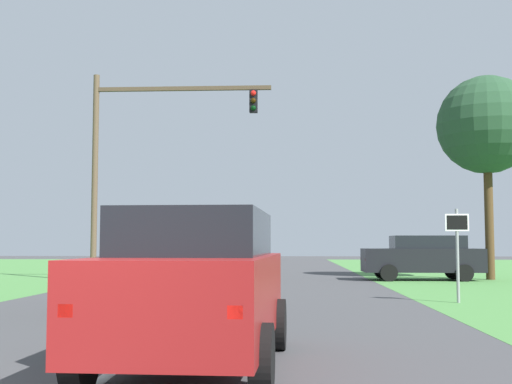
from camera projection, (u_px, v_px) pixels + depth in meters
The scene contains 7 objects.
ground_plane at pixel (205, 305), 16.34m from camera, with size 120.00×120.00×0.00m, color #424244.
red_suv_near at pixel (196, 284), 8.25m from camera, with size 2.22×4.66×1.92m.
pickup_truck_lead at pixel (183, 266), 15.13m from camera, with size 2.34×5.53×1.91m.
traffic_light at pixel (139, 145), 26.59m from camera, with size 7.18×0.40×8.29m.
keep_moving_sign at pixel (457, 242), 16.96m from camera, with size 0.60×0.09×2.39m.
oak_tree_right at pixel (487, 126), 28.00m from camera, with size 4.13×4.13×8.55m.
crossing_suv_far at pixel (423, 257), 27.16m from camera, with size 4.78×2.09×1.81m.
Camera 1 is at (2.10, -4.99, 1.52)m, focal length 46.75 mm.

